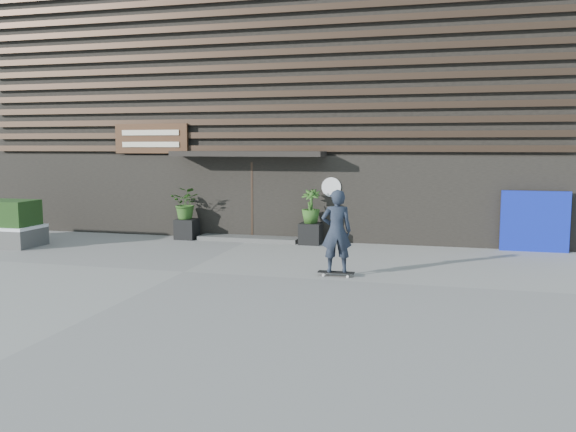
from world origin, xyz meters
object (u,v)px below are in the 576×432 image
(planter_pot_right, at_px, (311,234))
(planter_pot_left, at_px, (187,229))
(blue_tarp, at_px, (535,221))
(skateboarder, at_px, (336,231))

(planter_pot_right, bearing_deg, planter_pot_left, 180.00)
(blue_tarp, distance_m, skateboarder, 6.25)
(planter_pot_left, bearing_deg, skateboarder, -37.39)
(planter_pot_right, distance_m, blue_tarp, 5.99)
(skateboarder, bearing_deg, planter_pot_right, 109.76)
(blue_tarp, height_order, skateboarder, skateboarder)
(planter_pot_right, xyz_separation_m, skateboarder, (1.44, -4.00, 0.67))
(planter_pot_left, height_order, blue_tarp, blue_tarp)
(planter_pot_left, height_order, skateboarder, skateboarder)
(blue_tarp, bearing_deg, planter_pot_right, -177.24)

